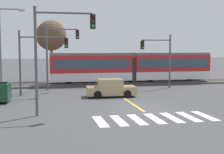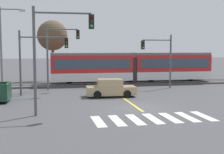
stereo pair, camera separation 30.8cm
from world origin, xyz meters
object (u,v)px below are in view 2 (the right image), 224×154
at_px(street_lamp_west, 4,43).
at_px(traffic_light_near_left, 54,44).
at_px(traffic_light_far_left, 58,47).
at_px(light_rail_tram, 132,66).
at_px(sedan_crossing, 111,88).
at_px(traffic_light_mid_left, 38,53).
at_px(bare_tree_west, 52,36).
at_px(traffic_light_far_right, 160,54).

bearing_deg(street_lamp_west, traffic_light_near_left, -69.29).
height_order(traffic_light_far_left, traffic_light_near_left, traffic_light_near_left).
bearing_deg(light_rail_tram, sedan_crossing, -115.84).
height_order(light_rail_tram, traffic_light_near_left, traffic_light_near_left).
relative_size(traffic_light_mid_left, bare_tree_west, 0.75).
distance_m(sedan_crossing, traffic_light_far_left, 7.58).
height_order(sedan_crossing, street_lamp_west, street_lamp_west).
bearing_deg(bare_tree_west, light_rail_tram, -30.53).
height_order(sedan_crossing, bare_tree_west, bare_tree_west).
distance_m(traffic_light_far_left, traffic_light_far_right, 10.39).
xyz_separation_m(traffic_light_far_left, traffic_light_mid_left, (-1.83, -3.17, -0.48)).
bearing_deg(traffic_light_mid_left, traffic_light_far_left, 60.03).
xyz_separation_m(traffic_light_near_left, street_lamp_west, (-4.66, 12.34, 0.23)).
bearing_deg(light_rail_tram, traffic_light_mid_left, -147.06).
distance_m(light_rail_tram, sedan_crossing, 9.73).
relative_size(light_rail_tram, bare_tree_west, 2.44).
distance_m(sedan_crossing, bare_tree_west, 15.55).
distance_m(light_rail_tram, traffic_light_near_left, 17.84).
distance_m(traffic_light_mid_left, street_lamp_west, 5.16).
relative_size(light_rail_tram, traffic_light_far_right, 3.35).
bearing_deg(light_rail_tram, traffic_light_far_left, -157.50).
bearing_deg(traffic_light_far_right, sedan_crossing, -144.06).
xyz_separation_m(traffic_light_far_right, traffic_light_near_left, (-10.85, -10.91, 0.84)).
height_order(traffic_light_far_left, traffic_light_far_right, traffic_light_far_left).
bearing_deg(traffic_light_near_left, sedan_crossing, 53.63).
relative_size(sedan_crossing, traffic_light_near_left, 0.64).
relative_size(traffic_light_far_right, street_lamp_west, 0.68).
distance_m(traffic_light_far_right, street_lamp_west, 15.61).
distance_m(traffic_light_mid_left, traffic_light_near_left, 8.64).
height_order(traffic_light_far_left, bare_tree_west, bare_tree_west).
xyz_separation_m(light_rail_tram, traffic_light_near_left, (-9.02, -15.21, 2.37)).
relative_size(sedan_crossing, traffic_light_far_left, 0.66).
height_order(traffic_light_far_right, street_lamp_west, street_lamp_west).
bearing_deg(light_rail_tram, street_lamp_west, -168.14).
height_order(light_rail_tram, traffic_light_mid_left, traffic_light_mid_left).
distance_m(traffic_light_far_left, street_lamp_west, 5.23).
bearing_deg(traffic_light_far_right, bare_tree_west, 138.38).
height_order(light_rail_tram, sedan_crossing, light_rail_tram).
bearing_deg(sedan_crossing, bare_tree_west, 108.81).
distance_m(sedan_crossing, traffic_light_mid_left, 7.13).
bearing_deg(light_rail_tram, bare_tree_west, 149.47).
xyz_separation_m(traffic_light_far_right, bare_tree_west, (-10.78, 9.58, 2.09)).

